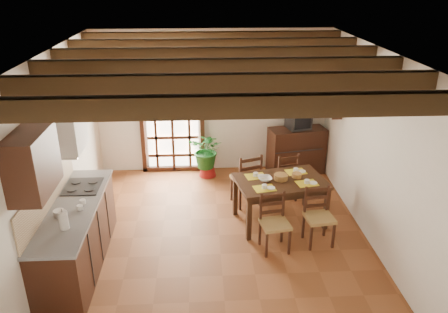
{
  "coord_description": "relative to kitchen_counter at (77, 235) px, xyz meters",
  "views": [
    {
      "loc": [
        -0.25,
        -5.72,
        3.77
      ],
      "look_at": [
        0.1,
        0.4,
        1.15
      ],
      "focal_mm": 35.0,
      "sensor_mm": 36.0,
      "label": 1
    }
  ],
  "objects": [
    {
      "name": "ground_plane",
      "position": [
        1.96,
        0.6,
        -0.47
      ],
      "size": [
        5.0,
        5.0,
        0.0
      ],
      "primitive_type": "plane",
      "color": "brown"
    },
    {
      "name": "room_shell",
      "position": [
        1.96,
        0.6,
        1.34
      ],
      "size": [
        4.52,
        5.02,
        2.81
      ],
      "color": "silver",
      "rests_on": "ground_plane"
    },
    {
      "name": "ceiling_beams",
      "position": [
        1.96,
        0.6,
        2.22
      ],
      "size": [
        4.5,
        4.34,
        0.2
      ],
      "color": "black",
      "rests_on": "room_shell"
    },
    {
      "name": "french_door",
      "position": [
        1.16,
        3.05,
        0.7
      ],
      "size": [
        1.26,
        0.11,
        2.32
      ],
      "color": "white",
      "rests_on": "ground_plane"
    },
    {
      "name": "kitchen_counter",
      "position": [
        0.0,
        0.0,
        0.0
      ],
      "size": [
        0.64,
        2.25,
        1.38
      ],
      "color": "black",
      "rests_on": "ground_plane"
    },
    {
      "name": "upper_cabinet",
      "position": [
        -0.12,
        -0.7,
        1.38
      ],
      "size": [
        0.35,
        0.8,
        0.7
      ],
      "primitive_type": "cube",
      "color": "black",
      "rests_on": "room_shell"
    },
    {
      "name": "range_hood",
      "position": [
        -0.09,
        0.55,
        1.26
      ],
      "size": [
        0.38,
        0.6,
        0.54
      ],
      "color": "white",
      "rests_on": "room_shell"
    },
    {
      "name": "counter_items",
      "position": [
        0.0,
        0.09,
        0.49
      ],
      "size": [
        0.5,
        1.43,
        0.25
      ],
      "color": "black",
      "rests_on": "kitchen_counter"
    },
    {
      "name": "dining_table",
      "position": [
        2.94,
        0.96,
        0.18
      ],
      "size": [
        1.52,
        1.13,
        0.75
      ],
      "rotation": [
        0.0,
        0.0,
        0.19
      ],
      "color": "#311C10",
      "rests_on": "ground_plane"
    },
    {
      "name": "chair_near_left",
      "position": [
        2.74,
        0.2,
        -0.2
      ],
      "size": [
        0.45,
        0.44,
        0.86
      ],
      "rotation": [
        0.0,
        0.0,
        0.17
      ],
      "color": "#A07E44",
      "rests_on": "ground_plane"
    },
    {
      "name": "chair_near_right",
      "position": [
        3.42,
        0.33,
        -0.2
      ],
      "size": [
        0.44,
        0.43,
        0.87
      ],
      "rotation": [
        0.0,
        0.0,
        0.12
      ],
      "color": "#A07E44",
      "rests_on": "ground_plane"
    },
    {
      "name": "chair_far_left",
      "position": [
        2.47,
        1.58,
        -0.17
      ],
      "size": [
        0.55,
        0.54,
        0.96
      ],
      "rotation": [
        0.0,
        0.0,
        3.47
      ],
      "color": "#A07E44",
      "rests_on": "ground_plane"
    },
    {
      "name": "chair_far_right",
      "position": [
        3.15,
        1.71,
        -0.19
      ],
      "size": [
        0.51,
        0.49,
        0.91
      ],
      "rotation": [
        0.0,
        0.0,
        3.41
      ],
      "color": "#A07E44",
      "rests_on": "ground_plane"
    },
    {
      "name": "table_setting",
      "position": [
        2.94,
        0.96,
        0.3
      ],
      "size": [
        1.0,
        0.67,
        0.09
      ],
      "rotation": [
        0.0,
        0.0,
        0.19
      ],
      "color": "yellow",
      "rests_on": "dining_table"
    },
    {
      "name": "table_bowl",
      "position": [
        2.69,
        0.96,
        0.3
      ],
      "size": [
        0.24,
        0.24,
        0.05
      ],
      "primitive_type": "imported",
      "rotation": [
        0.0,
        0.0,
        0.13
      ],
      "color": "white",
      "rests_on": "dining_table"
    },
    {
      "name": "sideboard",
      "position": [
        3.6,
        2.83,
        -0.01
      ],
      "size": [
        1.16,
        0.68,
        0.93
      ],
      "primitive_type": "cube",
      "rotation": [
        0.0,
        0.0,
        0.18
      ],
      "color": "black",
      "rests_on": "ground_plane"
    },
    {
      "name": "crt_tv",
      "position": [
        3.6,
        2.82,
        0.64
      ],
      "size": [
        0.49,
        0.47,
        0.36
      ],
      "rotation": [
        0.0,
        0.0,
        0.24
      ],
      "color": "black",
      "rests_on": "sideboard"
    },
    {
      "name": "fuse_box",
      "position": [
        3.46,
        3.08,
        1.28
      ],
      "size": [
        0.25,
        0.03,
        0.32
      ],
      "primitive_type": "cube",
      "color": "white",
      "rests_on": "room_shell"
    },
    {
      "name": "plant_pot",
      "position": [
        1.83,
        2.73,
        -0.36
      ],
      "size": [
        0.34,
        0.34,
        0.21
      ],
      "primitive_type": "cone",
      "color": "maroon",
      "rests_on": "ground_plane"
    },
    {
      "name": "potted_plant",
      "position": [
        1.83,
        2.73,
        0.1
      ],
      "size": [
        2.19,
        2.06,
        1.94
      ],
      "primitive_type": "imported",
      "rotation": [
        0.0,
        0.0,
        -0.4
      ],
      "color": "#144C19",
      "rests_on": "ground_plane"
    },
    {
      "name": "wall_shelf",
      "position": [
        4.1,
        2.2,
        1.04
      ],
      "size": [
        0.2,
        0.42,
        0.2
      ],
      "color": "black",
      "rests_on": "room_shell"
    },
    {
      "name": "shelf_vase",
      "position": [
        4.1,
        2.2,
        1.18
      ],
      "size": [
        0.15,
        0.15,
        0.15
      ],
      "primitive_type": "imported",
      "color": "#B2BFB2",
      "rests_on": "wall_shelf"
    },
    {
      "name": "shelf_flowers",
      "position": [
        4.1,
        2.2,
        1.38
      ],
      "size": [
        0.14,
        0.14,
        0.36
      ],
      "color": "yellow",
      "rests_on": "shelf_vase"
    },
    {
      "name": "framed_picture",
      "position": [
        4.18,
        2.2,
        1.58
      ],
      "size": [
        0.03,
        0.32,
        0.32
      ],
      "color": "brown",
      "rests_on": "room_shell"
    },
    {
      "name": "pendant_lamp",
      "position": [
        2.94,
        1.06,
        1.6
      ],
      "size": [
        0.36,
        0.36,
        0.84
      ],
      "color": "black",
      "rests_on": "room_shell"
    }
  ]
}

